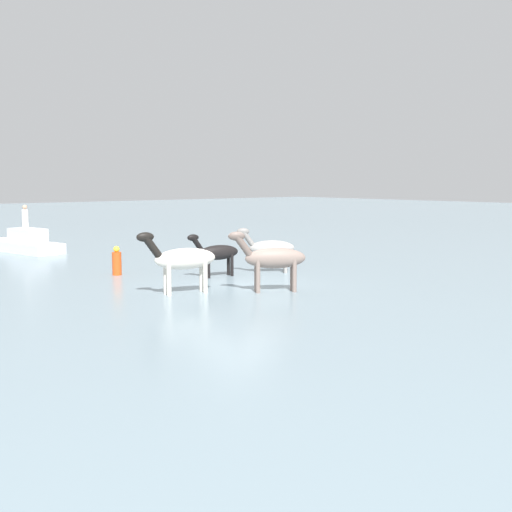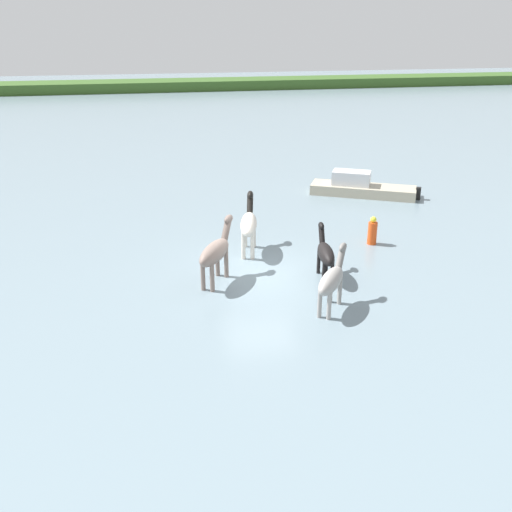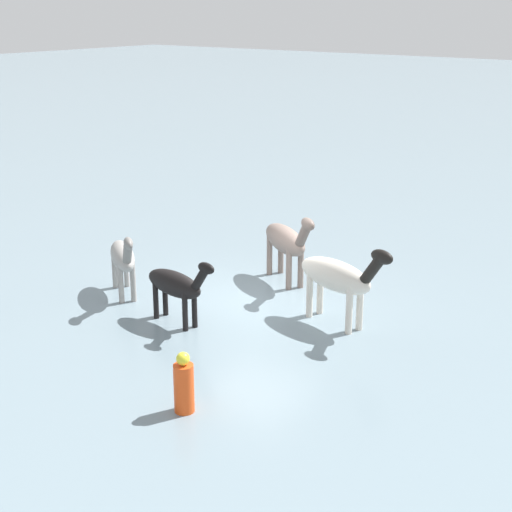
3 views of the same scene
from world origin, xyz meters
name	(u,v)px [view 2 (image 2 of 3)]	position (x,y,z in m)	size (l,w,h in m)	color
ground_plane	(260,275)	(0.00, 0.00, 0.00)	(167.48, 167.48, 0.00)	gray
distant_shoreline	(167,90)	(0.00, 58.72, 0.00)	(150.73, 6.00, 2.40)	#375923
horse_dun_straggler	(325,253)	(2.12, -0.67, 0.93)	(0.72, 2.18, 1.68)	black
horse_dark_mare	(249,224)	(0.03, 2.23, 1.13)	(1.08, 2.65, 2.06)	silver
horse_mid_herd	(216,252)	(-1.57, -0.24, 1.11)	(1.68, 2.42, 2.01)	gray
horse_pinto_flank	(332,280)	(1.59, -2.88, 0.99)	(1.64, 2.08, 1.80)	#9E9993
boat_skiff_near	(361,189)	(7.04, 8.62, 0.32)	(5.31, 3.66, 1.36)	#B7AD93
buoy_channel_marker	(372,232)	(4.96, 2.07, 0.51)	(0.36, 0.36, 1.14)	#E54C19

